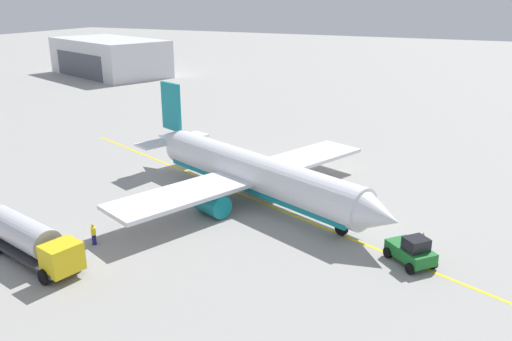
# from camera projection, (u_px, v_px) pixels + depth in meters

# --- Properties ---
(ground_plane) EXTENTS (400.00, 400.00, 0.00)m
(ground_plane) POSITION_uv_depth(u_px,v_px,m) (256.00, 200.00, 49.91)
(ground_plane) COLOR #9E9B96
(airplane) EXTENTS (31.03, 28.51, 9.58)m
(airplane) POSITION_uv_depth(u_px,v_px,m) (252.00, 173.00, 49.42)
(airplane) COLOR white
(airplane) RESTS_ON ground
(fuel_tanker) EXTENTS (11.05, 4.94, 3.15)m
(fuel_tanker) POSITION_uv_depth(u_px,v_px,m) (29.00, 239.00, 38.20)
(fuel_tanker) COLOR #2D2D33
(fuel_tanker) RESTS_ON ground
(pushback_tug) EXTENTS (4.07, 3.98, 2.20)m
(pushback_tug) POSITION_uv_depth(u_px,v_px,m) (412.00, 251.00, 37.95)
(pushback_tug) COLOR #196B28
(pushback_tug) RESTS_ON ground
(refueling_worker) EXTENTS (0.62, 0.62, 1.71)m
(refueling_worker) POSITION_uv_depth(u_px,v_px,m) (94.00, 234.00, 40.97)
(refueling_worker) COLOR navy
(refueling_worker) RESTS_ON ground
(safety_cone_nose) EXTENTS (0.61, 0.61, 0.68)m
(safety_cone_nose) POSITION_uv_depth(u_px,v_px,m) (423.00, 236.00, 41.75)
(safety_cone_nose) COLOR #F2590F
(safety_cone_nose) RESTS_ON ground
(distant_hangar) EXTENTS (33.72, 25.33, 8.45)m
(distant_hangar) POSITION_uv_depth(u_px,v_px,m) (109.00, 57.00, 125.18)
(distant_hangar) COLOR silver
(distant_hangar) RESTS_ON ground
(taxi_line_marking) EXTENTS (57.90, 23.49, 0.01)m
(taxi_line_marking) POSITION_uv_depth(u_px,v_px,m) (256.00, 200.00, 49.91)
(taxi_line_marking) COLOR yellow
(taxi_line_marking) RESTS_ON ground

